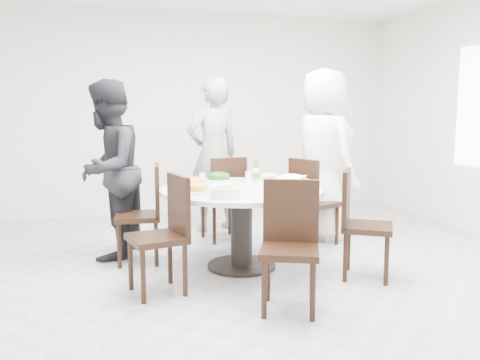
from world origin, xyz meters
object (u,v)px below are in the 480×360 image
object	(u,v)px
chair_ne	(315,201)
chair_n	(222,198)
chair_s	(290,248)
soup_bowl	(225,192)
chair_se	(368,225)
diner_left	(108,170)
chair_sw	(157,236)
rice_bowl	(291,187)
diner_right	(323,154)
beverage_bottle	(256,169)
dining_table	(242,228)
chair_nw	(138,214)
diner_middle	(213,155)

from	to	relation	value
chair_ne	chair_n	xyz separation A→B (m)	(-0.92, 0.49, 0.00)
chair_s	soup_bowl	distance (m)	0.80
chair_se	diner_left	size ratio (longest dim) A/B	0.54
chair_sw	chair_s	distance (m)	1.09
chair_ne	rice_bowl	distance (m)	1.28
diner_right	soup_bowl	xyz separation A→B (m)	(-1.48, -1.24, -0.17)
chair_s	beverage_bottle	xyz separation A→B (m)	(0.28, 1.64, 0.38)
dining_table	soup_bowl	xyz separation A→B (m)	(-0.27, -0.42, 0.42)
diner_right	chair_sw	bearing A→B (deg)	108.24
dining_table	diner_right	size ratio (longest dim) A/B	0.78
diner_right	chair_se	bearing A→B (deg)	156.74
chair_n	chair_nw	size ratio (longest dim) A/B	1.00
diner_middle	diner_left	distance (m)	1.51
chair_ne	diner_middle	bearing A→B (deg)	21.10
diner_right	diner_middle	bearing A→B (deg)	43.81
chair_s	diner_middle	distance (m)	2.66
diner_left	rice_bowl	world-z (taller)	diner_left
chair_sw	diner_left	world-z (taller)	diner_left
diner_left	soup_bowl	size ratio (longest dim) A/B	6.73
chair_s	diner_middle	bearing A→B (deg)	112.66
chair_ne	chair_s	distance (m)	1.92
diner_middle	dining_table	bearing A→B (deg)	73.05
chair_n	chair_s	world-z (taller)	same
dining_table	diner_middle	world-z (taller)	diner_middle
diner_left	beverage_bottle	xyz separation A→B (m)	(1.48, -0.16, -0.02)
diner_middle	beverage_bottle	xyz separation A→B (m)	(0.22, -0.98, -0.07)
chair_sw	diner_right	world-z (taller)	diner_right
chair_s	rice_bowl	size ratio (longest dim) A/B	3.11
chair_nw	soup_bowl	bearing A→B (deg)	44.14
beverage_bottle	chair_sw	bearing A→B (deg)	-139.07
soup_bowl	rice_bowl	bearing A→B (deg)	-2.32
rice_bowl	chair_sw	bearing A→B (deg)	-179.31
dining_table	rice_bowl	distance (m)	0.70
soup_bowl	beverage_bottle	size ratio (longest dim) A/B	1.20
chair_sw	chair_se	world-z (taller)	same
chair_n	beverage_bottle	distance (m)	0.68
diner_right	rice_bowl	size ratio (longest dim) A/B	6.29
chair_s	diner_right	distance (m)	2.29
chair_nw	soup_bowl	distance (m)	1.11
rice_bowl	chair_n	bearing A→B (deg)	98.44
chair_n	diner_middle	size ratio (longest dim) A/B	0.51
chair_ne	diner_left	xyz separation A→B (m)	(-2.17, 0.14, 0.41)
chair_se	diner_right	bearing A→B (deg)	23.03
chair_se	diner_left	xyz separation A→B (m)	(-2.14, 1.29, 0.41)
diner_right	diner_left	distance (m)	2.38
dining_table	soup_bowl	size ratio (longest dim) A/B	5.73
chair_sw	soup_bowl	world-z (taller)	chair_sw
diner_right	diner_middle	xyz separation A→B (m)	(-1.11, 0.71, -0.04)
chair_ne	beverage_bottle	xyz separation A→B (m)	(-0.69, -0.02, 0.38)
diner_right	diner_left	world-z (taller)	diner_right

